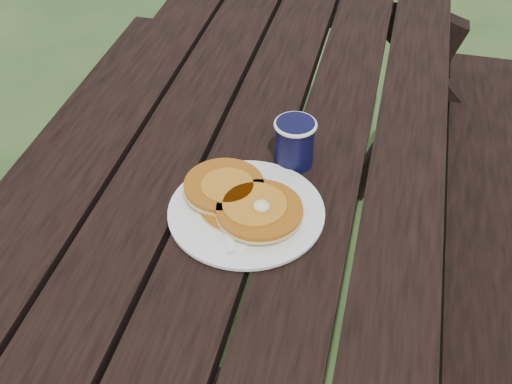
% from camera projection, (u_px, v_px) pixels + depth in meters
% --- Properties ---
extents(ground, '(60.00, 60.00, 0.00)m').
position_uv_depth(ground, '(262.00, 328.00, 1.84)').
color(ground, '#243E1A').
rests_on(ground, ground).
extents(picnic_table, '(1.36, 1.80, 0.75)m').
position_uv_depth(picnic_table, '(263.00, 238.00, 1.60)').
color(picnic_table, black).
rests_on(picnic_table, ground).
extents(plate, '(0.32, 0.32, 0.01)m').
position_uv_depth(plate, '(246.00, 212.00, 1.10)').
color(plate, white).
rests_on(plate, picnic_table).
extents(pancake_stack, '(0.22, 0.19, 0.04)m').
position_uv_depth(pancake_stack, '(242.00, 200.00, 1.10)').
color(pancake_stack, '#AF5E13').
rests_on(pancake_stack, plate).
extents(knife, '(0.14, 0.14, 0.00)m').
position_uv_depth(knife, '(259.00, 234.00, 1.06)').
color(knife, white).
rests_on(knife, plate).
extents(fork, '(0.09, 0.16, 0.01)m').
position_uv_depth(fork, '(228.00, 227.00, 1.06)').
color(fork, white).
rests_on(fork, plate).
extents(coffee_cup, '(0.08, 0.08, 0.09)m').
position_uv_depth(coffee_cup, '(295.00, 140.00, 1.18)').
color(coffee_cup, black).
rests_on(coffee_cup, picnic_table).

